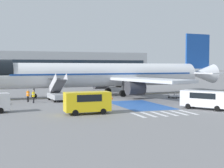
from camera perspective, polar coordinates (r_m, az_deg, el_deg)
ground_plane at (r=53.71m, az=-0.22°, el=-2.12°), size 600.00×600.00×0.00m
apron_leadline_yellow at (r=53.58m, az=-1.06°, el=-2.13°), size 78.64×7.29×0.01m
apron_stand_patch_blue at (r=40.74m, az=5.02°, el=-3.84°), size 5.76×10.77×0.01m
apron_walkway_bar_0 at (r=32.35m, az=4.78°, el=-5.69°), size 0.44×3.60×0.01m
apron_walkway_bar_1 at (r=32.85m, az=6.70°, el=-5.56°), size 0.44×3.60×0.01m
apron_walkway_bar_2 at (r=33.39m, az=8.56°, el=-5.43°), size 0.44×3.60×0.01m
apron_walkway_bar_3 at (r=33.96m, az=10.36°, el=-5.30°), size 0.44×3.60×0.01m
apron_walkway_bar_4 at (r=34.56m, az=12.10°, el=-5.17°), size 0.44×3.60×0.01m
apron_walkway_bar_5 at (r=35.20m, az=13.78°, el=-5.04°), size 0.44×3.60×0.01m
airliner at (r=53.61m, az=-0.45°, el=1.69°), size 45.45×32.78×11.33m
boarding_stairs_forward at (r=46.09m, az=-9.84°, el=-1.82°), size 2.62×5.38×4.03m
fuel_tanker at (r=75.03m, az=0.60°, el=0.69°), size 9.09×3.15×3.34m
service_van_0 at (r=32.91m, az=-4.55°, el=-3.11°), size 4.79×1.96×2.33m
service_van_2 at (r=37.96m, az=16.65°, el=-2.52°), size 4.57×5.58×2.16m
baggage_cart at (r=50.85m, az=11.50°, el=-2.20°), size 2.98×2.75×0.87m
ground_crew_0 at (r=45.54m, az=-15.12°, el=-1.94°), size 0.44×0.48×1.72m
ground_crew_1 at (r=44.05m, az=-14.17°, el=-2.08°), size 0.43×0.48×1.74m
traffic_cone_0 at (r=47.77m, az=-0.04°, el=-2.48°), size 0.45×0.45×0.50m
terminal_building at (r=111.40m, az=-12.67°, el=3.14°), size 74.95×12.10×9.95m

